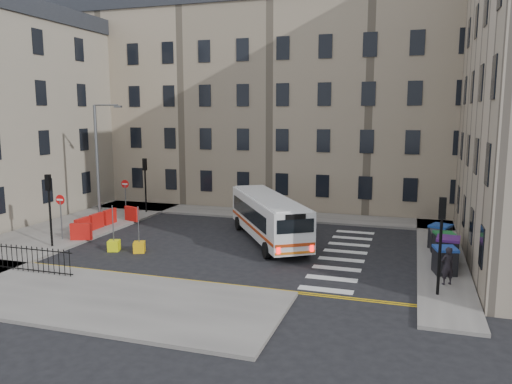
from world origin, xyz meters
The scene contains 23 objects.
ground centered at (0.00, 0.00, 0.00)m, with size 120.00×120.00×0.00m, color black.
pavement_north centered at (-6.00, 8.60, 0.07)m, with size 36.00×3.20×0.15m, color slate.
pavement_east centered at (9.00, 4.00, 0.07)m, with size 2.40×26.00×0.15m, color slate.
pavement_west centered at (-14.00, 1.00, 0.07)m, with size 6.00×22.00×0.15m, color slate.
pavement_sw centered at (-7.00, -10.00, 0.07)m, with size 20.00×6.00×0.15m, color slate.
terrace_north centered at (-7.00, 15.50, 8.62)m, with size 38.30×10.80×17.20m.
traffic_light_east centered at (8.60, -5.50, 2.87)m, with size 0.28×0.22×4.10m.
traffic_light_nw centered at (-12.00, 6.50, 2.87)m, with size 0.28×0.22×4.10m.
traffic_light_sw centered at (-12.00, -4.00, 2.87)m, with size 0.28×0.22×4.10m.
streetlamp centered at (-13.00, 2.00, 4.34)m, with size 0.50×0.22×8.14m.
no_entry_north centered at (-12.50, 4.50, 2.08)m, with size 0.60×0.08×3.00m.
no_entry_south centered at (-12.50, -2.50, 2.08)m, with size 0.60×0.08×3.00m.
roadworks_barriers centered at (-11.84, 0.50, 0.65)m, with size 1.66×6.26×1.00m.
iron_railings centered at (-11.25, -8.20, 0.75)m, with size 7.80×0.04×1.20m.
bus centered at (-0.75, 1.33, 1.54)m, with size 7.13×9.47×2.67m.
wheelie_bin_a centered at (9.01, -2.46, 0.79)m, with size 1.21×1.32×1.26m.
wheelie_bin_b centered at (9.21, -0.94, 0.85)m, with size 1.22×1.37×1.39m.
wheelie_bin_c centered at (9.14, 0.55, 0.79)m, with size 1.23×1.34×1.27m.
wheelie_bin_d centered at (8.92, 1.58, 0.73)m, with size 0.96×1.09×1.16m.
wheelie_bin_e centered at (9.00, 2.38, 0.81)m, with size 1.40×1.48×1.30m.
pedestrian centered at (9.02, -4.08, 1.00)m, with size 0.62×0.41×1.70m, color black.
bollard_yellow centered at (-8.37, -3.35, 0.30)m, with size 0.60×0.60×0.60m, color #DCE20C.
bollard_chevron centered at (-6.86, -3.20, 0.30)m, with size 0.60×0.60×0.60m, color #E7AA0D.
Camera 1 is at (7.40, -26.72, 7.61)m, focal length 35.00 mm.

